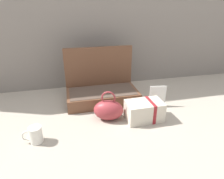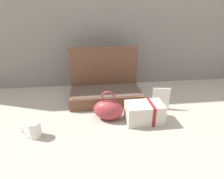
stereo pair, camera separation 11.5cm
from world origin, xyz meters
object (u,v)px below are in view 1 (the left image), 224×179
at_px(teal_pouch_handbag, 108,110).
at_px(coffee_mug, 35,135).
at_px(info_card_left, 158,96).
at_px(cream_toiletry_bag, 145,111).
at_px(open_suitcase, 102,89).

height_order(teal_pouch_handbag, coffee_mug, teal_pouch_handbag).
bearing_deg(info_card_left, cream_toiletry_bag, -128.35).
relative_size(cream_toiletry_bag, coffee_mug, 2.18).
xyz_separation_m(teal_pouch_handbag, coffee_mug, (-0.42, -0.13, -0.02)).
xyz_separation_m(open_suitcase, info_card_left, (0.36, -0.18, -0.01)).
xyz_separation_m(cream_toiletry_bag, coffee_mug, (-0.64, -0.08, -0.02)).
xyz_separation_m(cream_toiletry_bag, info_card_left, (0.15, 0.14, 0.02)).
bearing_deg(info_card_left, teal_pouch_handbag, -157.56).
bearing_deg(teal_pouch_handbag, cream_toiletry_bag, -13.20).
distance_m(open_suitcase, teal_pouch_handbag, 0.27).
bearing_deg(coffee_mug, info_card_left, 15.33).
xyz_separation_m(coffee_mug, info_card_left, (0.79, 0.22, 0.03)).
bearing_deg(cream_toiletry_bag, info_card_left, 42.66).
height_order(teal_pouch_handbag, info_card_left, teal_pouch_handbag).
distance_m(open_suitcase, coffee_mug, 0.59).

